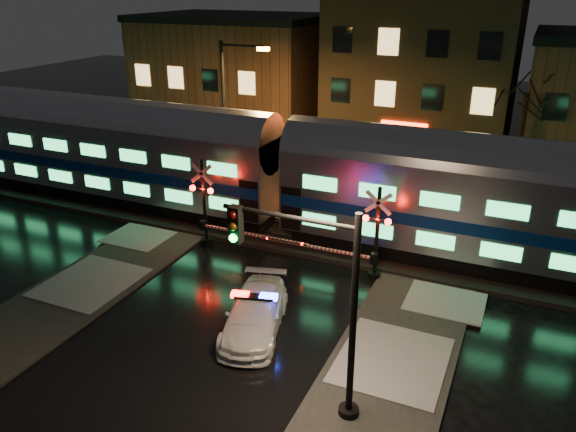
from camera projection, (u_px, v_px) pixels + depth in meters
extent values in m
plane|color=black|center=(259.00, 284.00, 23.85)|extent=(120.00, 120.00, 0.00)
cube|color=black|center=(304.00, 236.00, 28.02)|extent=(90.00, 4.20, 0.24)
cube|color=#2D2D2D|center=(35.00, 320.00, 21.21)|extent=(4.00, 20.00, 0.12)
cube|color=#2D2D2D|center=(367.00, 421.00, 16.35)|extent=(4.00, 20.00, 0.12)
cube|color=brown|center=(237.00, 79.00, 45.50)|extent=(14.00, 10.00, 9.00)
cube|color=brown|center=(425.00, 74.00, 39.83)|extent=(12.00, 11.00, 11.50)
cube|color=black|center=(83.00, 187.00, 33.12)|extent=(24.00, 2.40, 0.80)
cube|color=#B7BAC1|center=(77.00, 149.00, 32.22)|extent=(25.00, 3.05, 3.80)
cube|color=navy|center=(78.00, 156.00, 32.38)|extent=(24.75, 3.09, 0.55)
cube|color=#3ADD77|center=(60.00, 176.00, 31.36)|extent=(21.00, 0.05, 0.62)
cube|color=#3ADD77|center=(55.00, 145.00, 30.66)|extent=(21.00, 0.05, 0.62)
cylinder|color=#B7BAC1|center=(73.00, 120.00, 31.56)|extent=(25.00, 3.05, 3.05)
cube|color=black|center=(566.00, 273.00, 23.39)|extent=(24.00, 2.40, 0.80)
cube|color=navy|center=(575.00, 232.00, 22.66)|extent=(24.75, 3.09, 0.55)
cube|color=#3ADD77|center=(573.00, 264.00, 21.64)|extent=(21.00, 0.05, 0.62)
imported|color=white|center=(255.00, 314.00, 20.41)|extent=(3.16, 5.14, 1.39)
cube|color=black|center=(254.00, 297.00, 20.12)|extent=(1.50, 0.74, 0.09)
cube|color=#FF0C05|center=(240.00, 295.00, 20.18)|extent=(0.70, 0.48, 0.16)
cube|color=#1426FF|center=(269.00, 297.00, 20.04)|extent=(0.70, 0.48, 0.16)
cylinder|color=black|center=(374.00, 275.00, 24.19)|extent=(0.52, 0.52, 0.31)
cylinder|color=black|center=(377.00, 235.00, 23.44)|extent=(0.17, 0.17, 4.20)
sphere|color=#FF0C05|center=(366.00, 218.00, 23.18)|extent=(0.27, 0.27, 0.27)
sphere|color=#FF0C05|center=(388.00, 222.00, 22.83)|extent=(0.27, 0.27, 0.27)
cube|color=white|center=(316.00, 247.00, 24.60)|extent=(5.25, 0.10, 0.10)
cube|color=black|center=(374.00, 258.00, 23.62)|extent=(0.25, 0.30, 0.45)
cylinder|color=black|center=(207.00, 241.00, 27.34)|extent=(0.54, 0.54, 0.32)
cylinder|color=black|center=(204.00, 203.00, 26.56)|extent=(0.17, 0.17, 4.32)
sphere|color=#FF0C05|center=(193.00, 188.00, 26.30)|extent=(0.28, 0.28, 0.28)
sphere|color=#FF0C05|center=(210.00, 191.00, 25.93)|extent=(0.28, 0.28, 0.28)
cube|color=white|center=(253.00, 235.00, 25.74)|extent=(5.40, 0.10, 0.10)
cube|color=black|center=(203.00, 225.00, 26.75)|extent=(0.25, 0.30, 0.45)
cylinder|color=black|center=(348.00, 412.00, 16.53)|extent=(0.61, 0.61, 0.33)
cylinder|color=black|center=(353.00, 323.00, 15.33)|extent=(0.20, 0.20, 6.52)
cylinder|color=black|center=(288.00, 217.00, 14.96)|extent=(3.91, 0.13, 0.13)
cube|color=black|center=(236.00, 224.00, 15.57)|extent=(0.35, 0.30, 1.09)
sphere|color=#0CFF3F|center=(233.00, 238.00, 15.57)|extent=(0.24, 0.24, 0.24)
cylinder|color=black|center=(224.00, 121.00, 32.20)|extent=(0.22, 0.22, 8.90)
cylinder|color=black|center=(243.00, 46.00, 30.06)|extent=(2.67, 0.13, 0.13)
cube|color=orange|center=(263.00, 49.00, 29.65)|extent=(0.61, 0.31, 0.20)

